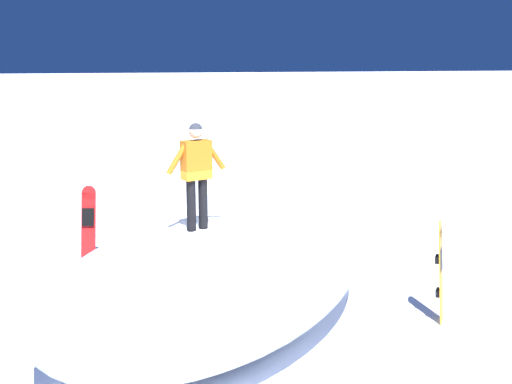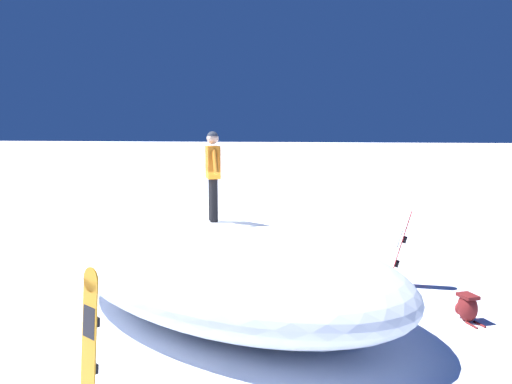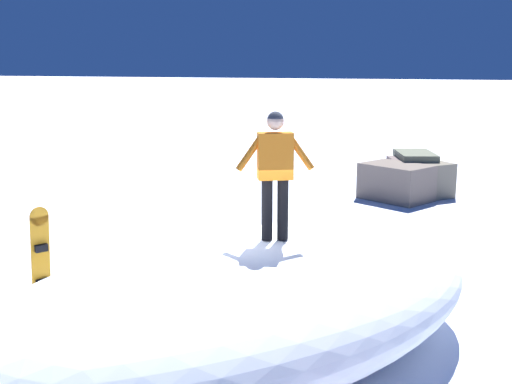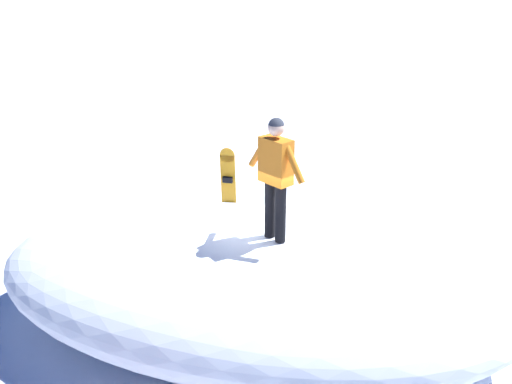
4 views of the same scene
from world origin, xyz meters
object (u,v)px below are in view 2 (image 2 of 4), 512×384
object	(u,v)px
snowboarder_standing	(213,168)
snowboard_secondary_upright	(401,247)
snowboard_primary_upright	(90,336)
backpack_near	(467,307)

from	to	relation	value
snowboarder_standing	snowboard_secondary_upright	bearing A→B (deg)	28.85
snowboarder_standing	snowboard_secondary_upright	distance (m)	4.33
snowboard_primary_upright	snowboard_secondary_upright	distance (m)	6.93
snowboarder_standing	snowboard_primary_upright	size ratio (longest dim) A/B	0.96
snowboarder_standing	backpack_near	world-z (taller)	snowboarder_standing
snowboarder_standing	snowboard_secondary_upright	world-z (taller)	snowboarder_standing
snowboard_secondary_upright	backpack_near	bearing A→B (deg)	-63.62
snowboard_primary_upright	snowboard_secondary_upright	xyz separation A→B (m)	(3.96, 5.69, -0.05)
snowboarder_standing	snowboard_primary_upright	world-z (taller)	snowboarder_standing
snowboarder_standing	snowboard_secondary_upright	size ratio (longest dim) A/B	1.02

